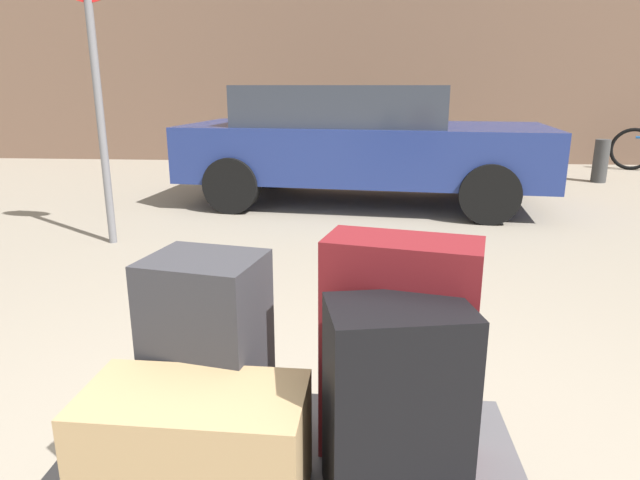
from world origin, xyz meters
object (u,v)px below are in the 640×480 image
(suitcase_charcoal_front_right, at_px, (208,350))
(bollard_kerb_near, at_px, (505,160))
(parked_car, at_px, (359,141))
(suitcase_maroon_stacked_top, at_px, (399,350))
(bollard_kerb_mid, at_px, (601,161))
(suitcase_black_center, at_px, (396,407))
(no_parking_sign, at_px, (95,65))
(duffel_bag_tan_rear_right, at_px, (196,448))

(suitcase_charcoal_front_right, relative_size, bollard_kerb_near, 0.93)
(parked_car, relative_size, bollard_kerb_near, 6.96)
(suitcase_maroon_stacked_top, distance_m, bollard_kerb_mid, 7.94)
(suitcase_black_center, relative_size, suitcase_maroon_stacked_top, 0.83)
(suitcase_black_center, distance_m, bollard_kerb_mid, 8.14)
(suitcase_maroon_stacked_top, bearing_deg, bollard_kerb_near, 87.09)
(suitcase_charcoal_front_right, relative_size, no_parking_sign, 0.23)
(suitcase_black_center, bearing_deg, bollard_kerb_mid, 53.61)
(no_parking_sign, bearing_deg, bollard_kerb_near, 40.49)
(parked_car, bearing_deg, bollard_kerb_mid, 26.22)
(suitcase_maroon_stacked_top, bearing_deg, duffel_bag_tan_rear_right, -141.69)
(suitcase_black_center, bearing_deg, bollard_kerb_near, 63.23)
(bollard_kerb_near, bearing_deg, suitcase_maroon_stacked_top, -105.84)
(suitcase_charcoal_front_right, relative_size, bollard_kerb_mid, 0.93)
(suitcase_maroon_stacked_top, distance_m, parked_car, 5.38)
(duffel_bag_tan_rear_right, distance_m, bollard_kerb_near, 7.84)
(bollard_kerb_near, bearing_deg, parked_car, -141.07)
(bollard_kerb_mid, bearing_deg, duffel_bag_tan_rear_right, -118.24)
(bollard_kerb_near, relative_size, no_parking_sign, 0.25)
(suitcase_maroon_stacked_top, bearing_deg, suitcase_charcoal_front_right, -170.14)
(suitcase_black_center, xyz_separation_m, suitcase_maroon_stacked_top, (0.02, 0.21, 0.06))
(duffel_bag_tan_rear_right, relative_size, bollard_kerb_mid, 0.90)
(parked_car, relative_size, no_parking_sign, 1.73)
(duffel_bag_tan_rear_right, height_order, bollard_kerb_mid, duffel_bag_tan_rear_right)
(suitcase_charcoal_front_right, bearing_deg, parked_car, 96.96)
(suitcase_black_center, bearing_deg, no_parking_sign, 113.13)
(parked_car, bearing_deg, suitcase_maroon_stacked_top, -88.16)
(suitcase_maroon_stacked_top, bearing_deg, bollard_kerb_mid, 77.24)
(suitcase_charcoal_front_right, bearing_deg, bollard_kerb_mid, 71.87)
(no_parking_sign, bearing_deg, suitcase_maroon_stacked_top, -53.83)
(duffel_bag_tan_rear_right, xyz_separation_m, bollard_kerb_mid, (3.98, 7.41, -0.18))
(bollard_kerb_mid, height_order, no_parking_sign, no_parking_sign)
(suitcase_charcoal_front_right, bearing_deg, bollard_kerb_near, 81.19)
(suitcase_charcoal_front_right, relative_size, suitcase_black_center, 1.07)
(bollard_kerb_mid, bearing_deg, suitcase_maroon_stacked_top, -115.69)
(suitcase_black_center, xyz_separation_m, bollard_kerb_near, (2.05, 7.36, -0.30))
(suitcase_black_center, distance_m, no_parking_sign, 4.40)
(suitcase_black_center, distance_m, suitcase_maroon_stacked_top, 0.22)
(duffel_bag_tan_rear_right, relative_size, no_parking_sign, 0.22)
(bollard_kerb_mid, distance_m, no_parking_sign, 7.12)
(bollard_kerb_mid, xyz_separation_m, no_parking_sign, (-5.88, -3.82, 1.27))
(bollard_kerb_near, bearing_deg, no_parking_sign, -139.51)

